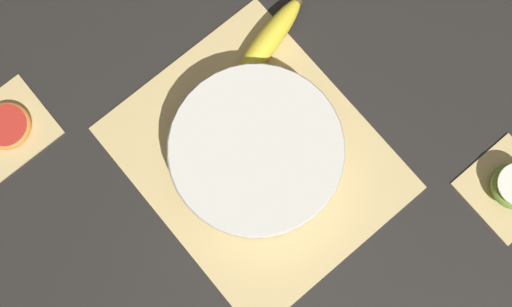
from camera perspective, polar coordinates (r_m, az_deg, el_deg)
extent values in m
plane|color=black|center=(0.94, 0.00, -0.42)|extent=(6.00, 6.00, 0.00)
cube|color=#D6B775|center=(0.93, 0.00, -0.39)|extent=(0.41, 0.35, 0.01)
cube|color=#3D2D19|center=(0.92, 5.53, -6.80)|extent=(0.01, 0.34, 0.00)
cube|color=#3D2D19|center=(0.92, 2.74, -3.57)|extent=(0.01, 0.34, 0.00)
cube|color=#3D2D19|center=(0.93, 0.00, -0.37)|extent=(0.01, 0.34, 0.00)
cube|color=#3D2D19|center=(0.94, -2.68, 2.76)|extent=(0.01, 0.34, 0.00)
cube|color=#3D2D19|center=(0.96, -5.29, 5.79)|extent=(0.01, 0.34, 0.00)
cube|color=#D6B775|center=(1.00, 22.89, -3.08)|extent=(0.13, 0.13, 0.01)
cube|color=#3D2D19|center=(1.00, 22.46, -2.53)|extent=(0.00, 0.12, 0.00)
cube|color=#3D2D19|center=(1.00, 21.52, -1.46)|extent=(0.00, 0.12, 0.00)
cube|color=#D6B775|center=(1.02, -22.47, 2.32)|extent=(0.13, 0.13, 0.01)
cube|color=#3D2D19|center=(1.01, -21.87, 1.47)|extent=(0.00, 0.12, 0.00)
cube|color=#3D2D19|center=(1.03, -23.13, 3.20)|extent=(0.00, 0.12, 0.00)
cylinder|color=silver|center=(0.90, 0.00, 0.09)|extent=(0.25, 0.25, 0.07)
torus|color=silver|center=(0.87, 0.00, 0.48)|extent=(0.26, 0.26, 0.01)
cylinder|color=beige|center=(0.89, 0.03, -6.20)|extent=(0.03, 0.03, 0.01)
cylinder|color=beige|center=(0.90, -4.85, -3.00)|extent=(0.03, 0.03, 0.01)
cylinder|color=beige|center=(0.90, -3.22, 4.17)|extent=(0.03, 0.03, 0.01)
cylinder|color=beige|center=(0.91, -1.51, -4.54)|extent=(0.03, 0.03, 0.01)
cylinder|color=beige|center=(0.90, 2.54, -4.42)|extent=(0.03, 0.03, 0.01)
cylinder|color=beige|center=(0.86, -2.53, -4.98)|extent=(0.03, 0.03, 0.01)
cube|color=white|center=(0.87, 2.44, 0.09)|extent=(0.02, 0.02, 0.02)
cube|color=white|center=(0.90, 1.40, 4.05)|extent=(0.02, 0.02, 0.02)
cube|color=white|center=(0.92, 6.18, 0.26)|extent=(0.03, 0.03, 0.03)
cube|color=white|center=(0.90, -6.25, 0.06)|extent=(0.02, 0.02, 0.02)
cube|color=white|center=(0.88, 4.35, 1.34)|extent=(0.03, 0.03, 0.03)
cube|color=white|center=(0.91, 0.94, -2.07)|extent=(0.03, 0.03, 0.03)
cube|color=white|center=(0.91, 0.12, 1.59)|extent=(0.03, 0.03, 0.03)
ellipsoid|color=#F9A338|center=(0.87, -6.04, -1.65)|extent=(0.03, 0.02, 0.01)
ellipsoid|color=#F9A338|center=(0.93, -3.13, 4.21)|extent=(0.03, 0.02, 0.01)
ellipsoid|color=#F9A338|center=(0.90, 2.82, 2.49)|extent=(0.03, 0.02, 0.01)
ellipsoid|color=red|center=(0.88, -5.08, 2.17)|extent=(0.03, 0.02, 0.01)
ellipsoid|color=#F9A338|center=(0.92, -3.41, 2.64)|extent=(0.03, 0.02, 0.02)
ellipsoid|color=#F9A338|center=(0.91, 2.39, 0.27)|extent=(0.03, 0.02, 0.01)
ellipsoid|color=red|center=(0.86, -3.89, -3.38)|extent=(0.03, 0.02, 0.01)
ellipsoid|color=yellow|center=(0.97, 1.03, 10.56)|extent=(0.08, 0.18, 0.04)
sphere|color=#473819|center=(1.00, 3.98, 14.25)|extent=(0.02, 0.02, 0.02)
cylinder|color=red|center=(1.01, -22.66, 2.44)|extent=(0.07, 0.07, 0.01)
torus|color=orange|center=(1.01, -22.66, 2.44)|extent=(0.08, 0.08, 0.01)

